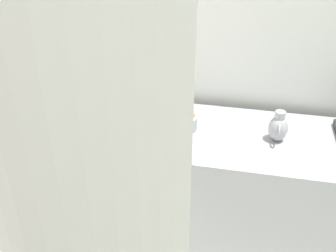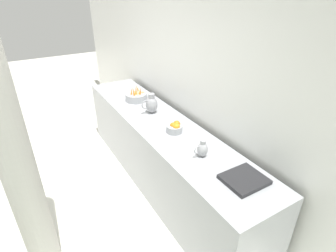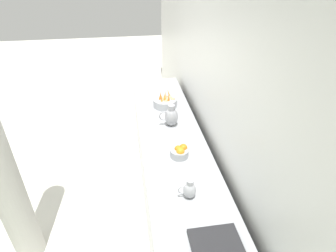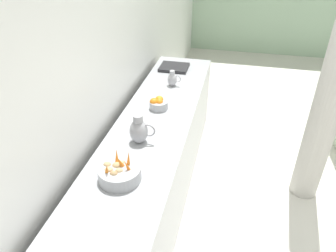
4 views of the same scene
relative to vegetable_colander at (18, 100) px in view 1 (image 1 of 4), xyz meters
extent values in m
cube|color=white|center=(-0.41, 1.25, 0.55)|extent=(0.10, 8.57, 3.00)
cube|color=#9EA0A5|center=(0.03, 0.75, -0.50)|extent=(0.67, 3.32, 0.89)
cylinder|color=#9EA0A5|center=(0.00, 0.00, -0.01)|extent=(0.30, 0.30, 0.10)
torus|color=#9EA0A5|center=(0.00, 0.00, -0.05)|extent=(0.18, 0.18, 0.01)
cone|color=orange|center=(0.06, -0.01, 0.08)|extent=(0.06, 0.06, 0.11)
cone|color=orange|center=(-0.03, 0.06, 0.08)|extent=(0.04, 0.06, 0.13)
cone|color=orange|center=(0.01, 0.01, 0.08)|extent=(0.07, 0.09, 0.14)
cone|color=orange|center=(0.06, 0.05, 0.09)|extent=(0.06, 0.06, 0.15)
cone|color=orange|center=(-0.06, -0.08, 0.08)|extent=(0.07, 0.08, 0.12)
ellipsoid|color=tan|center=(-0.09, 0.01, 0.04)|extent=(0.06, 0.05, 0.04)
ellipsoid|color=tan|center=(0.01, -0.03, 0.04)|extent=(0.05, 0.05, 0.04)
ellipsoid|color=tan|center=(-0.06, -0.03, 0.04)|extent=(0.06, 0.05, 0.05)
ellipsoid|color=tan|center=(-0.02, 0.02, 0.04)|extent=(0.06, 0.05, 0.05)
ellipsoid|color=#9E7F56|center=(-0.01, -0.06, 0.04)|extent=(0.06, 0.05, 0.04)
ellipsoid|color=tan|center=(0.00, 0.06, 0.04)|extent=(0.05, 0.04, 0.04)
cylinder|color=#9EA0A5|center=(0.02, 1.03, -0.02)|extent=(0.18, 0.18, 0.08)
sphere|color=orange|center=(0.03, 1.02, 0.02)|extent=(0.07, 0.07, 0.07)
sphere|color=orange|center=(-0.02, 1.01, 0.02)|extent=(0.08, 0.08, 0.08)
sphere|color=orange|center=(0.01, 1.07, 0.02)|extent=(0.08, 0.08, 0.08)
ellipsoid|color=#939399|center=(0.00, 0.46, 0.05)|extent=(0.15, 0.15, 0.21)
cylinder|color=#939399|center=(0.00, 0.46, 0.17)|extent=(0.08, 0.08, 0.06)
torus|color=#939399|center=(0.08, 0.46, 0.07)|extent=(0.11, 0.01, 0.11)
ellipsoid|color=#A3A3A8|center=(0.04, 1.56, 0.02)|extent=(0.10, 0.10, 0.14)
cylinder|color=#A3A3A8|center=(0.04, 1.56, 0.10)|extent=(0.06, 0.06, 0.04)
torus|color=#A3A3A8|center=(0.09, 1.56, 0.03)|extent=(0.08, 0.01, 0.08)
camera|label=1|loc=(1.94, 1.38, 1.08)|focal=42.20mm
camera|label=2|loc=(1.40, 3.22, 1.41)|focal=28.78mm
camera|label=3|loc=(0.45, 3.11, 1.61)|focal=29.87mm
camera|label=4|loc=(0.71, -1.59, 1.48)|focal=34.37mm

